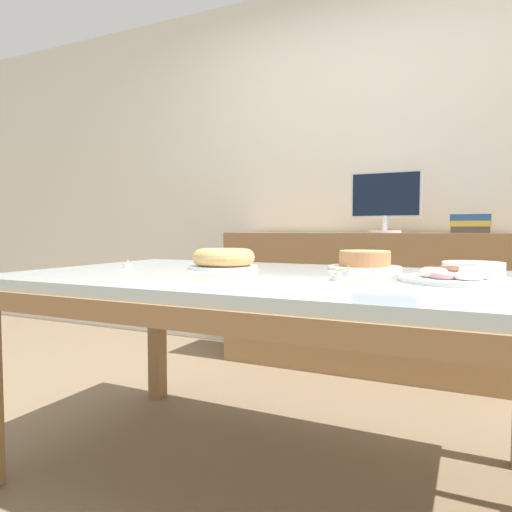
% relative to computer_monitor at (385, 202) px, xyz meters
% --- Properties ---
extents(ground_plane, '(12.00, 12.00, 0.00)m').
position_rel_computer_monitor_xyz_m(ground_plane, '(-0.16, -1.44, -1.06)').
color(ground_plane, '#7A664C').
extents(wall_back, '(8.00, 0.10, 2.60)m').
position_rel_computer_monitor_xyz_m(wall_back, '(-0.16, 0.30, 0.24)').
color(wall_back, silver).
rests_on(wall_back, ground).
extents(dining_table, '(1.80, 1.06, 0.73)m').
position_rel_computer_monitor_xyz_m(dining_table, '(-0.16, -1.44, -0.40)').
color(dining_table, silver).
rests_on(dining_table, ground).
extents(sideboard, '(1.72, 0.44, 0.87)m').
position_rel_computer_monitor_xyz_m(sideboard, '(-0.16, 0.00, -0.62)').
color(sideboard, olive).
rests_on(sideboard, ground).
extents(computer_monitor, '(0.42, 0.20, 0.38)m').
position_rel_computer_monitor_xyz_m(computer_monitor, '(0.00, 0.00, 0.00)').
color(computer_monitor, silver).
rests_on(computer_monitor, sideboard).
extents(book_stack, '(0.22, 0.18, 0.11)m').
position_rel_computer_monitor_xyz_m(book_stack, '(0.47, 0.00, -0.14)').
color(book_stack, '#3F3838').
rests_on(book_stack, sideboard).
extents(cake_chocolate_round, '(0.28, 0.28, 0.07)m').
position_rel_computer_monitor_xyz_m(cake_chocolate_round, '(0.11, -1.08, -0.30)').
color(cake_chocolate_round, white).
rests_on(cake_chocolate_round, dining_table).
extents(cake_golden_bundt, '(0.27, 0.27, 0.08)m').
position_rel_computer_monitor_xyz_m(cake_golden_bundt, '(-0.41, -1.30, -0.29)').
color(cake_golden_bundt, white).
rests_on(cake_golden_bundt, dining_table).
extents(pastry_platter, '(0.32, 0.32, 0.04)m').
position_rel_computer_monitor_xyz_m(pastry_platter, '(0.44, -1.42, -0.31)').
color(pastry_platter, white).
rests_on(pastry_platter, dining_table).
extents(plate_stack, '(0.21, 0.21, 0.04)m').
position_rel_computer_monitor_xyz_m(plate_stack, '(0.49, -1.09, -0.31)').
color(plate_stack, white).
rests_on(plate_stack, dining_table).
extents(tealight_right_edge, '(0.04, 0.04, 0.04)m').
position_rel_computer_monitor_xyz_m(tealight_right_edge, '(-0.79, -1.43, -0.32)').
color(tealight_right_edge, silver).
rests_on(tealight_right_edge, dining_table).
extents(tealight_near_cakes, '(0.04, 0.04, 0.04)m').
position_rel_computer_monitor_xyz_m(tealight_near_cakes, '(0.11, -1.53, -0.32)').
color(tealight_near_cakes, silver).
rests_on(tealight_near_cakes, dining_table).
extents(tealight_near_front, '(0.04, 0.04, 0.04)m').
position_rel_computer_monitor_xyz_m(tealight_near_front, '(0.11, -1.36, -0.32)').
color(tealight_near_front, silver).
rests_on(tealight_near_front, dining_table).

